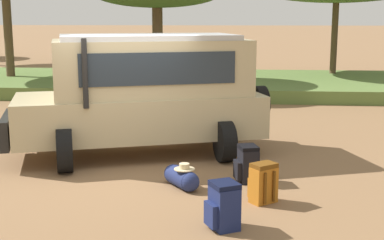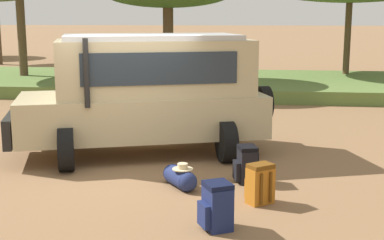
{
  "view_description": "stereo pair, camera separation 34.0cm",
  "coord_description": "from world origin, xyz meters",
  "px_view_note": "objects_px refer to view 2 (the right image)",
  "views": [
    {
      "loc": [
        2.02,
        -9.46,
        2.8
      ],
      "look_at": [
        1.23,
        -0.26,
        1.0
      ],
      "focal_mm": 50.0,
      "sensor_mm": 36.0,
      "label": 1
    },
    {
      "loc": [
        2.36,
        -9.42,
        2.8
      ],
      "look_at": [
        1.23,
        -0.26,
        1.0
      ],
      "focal_mm": 50.0,
      "sensor_mm": 36.0,
      "label": 2
    }
  ],
  "objects_px": {
    "backpack_near_rear_wheel": "(217,206)",
    "duffel_bag_low_black_case": "(180,177)",
    "safari_vehicle": "(147,91)",
    "backpack_cluster_center": "(246,165)",
    "backpack_beside_front_wheel": "(260,184)"
  },
  "relations": [
    {
      "from": "backpack_near_rear_wheel",
      "to": "duffel_bag_low_black_case",
      "type": "xyz_separation_m",
      "value": [
        -0.74,
        1.7,
        -0.14
      ]
    },
    {
      "from": "duffel_bag_low_black_case",
      "to": "backpack_near_rear_wheel",
      "type": "bearing_deg",
      "value": -66.41
    },
    {
      "from": "backpack_cluster_center",
      "to": "duffel_bag_low_black_case",
      "type": "bearing_deg",
      "value": -159.99
    },
    {
      "from": "safari_vehicle",
      "to": "duffel_bag_low_black_case",
      "type": "distance_m",
      "value": 2.6
    },
    {
      "from": "safari_vehicle",
      "to": "backpack_cluster_center",
      "type": "distance_m",
      "value": 2.87
    },
    {
      "from": "safari_vehicle",
      "to": "duffel_bag_low_black_case",
      "type": "xyz_separation_m",
      "value": [
        0.97,
        -2.13,
        -1.12
      ]
    },
    {
      "from": "backpack_cluster_center",
      "to": "duffel_bag_low_black_case",
      "type": "height_order",
      "value": "backpack_cluster_center"
    },
    {
      "from": "backpack_beside_front_wheel",
      "to": "backpack_near_rear_wheel",
      "type": "distance_m",
      "value": 1.22
    },
    {
      "from": "safari_vehicle",
      "to": "backpack_cluster_center",
      "type": "relative_size",
      "value": 8.54
    },
    {
      "from": "backpack_cluster_center",
      "to": "backpack_near_rear_wheel",
      "type": "xyz_separation_m",
      "value": [
        -0.35,
        -2.1,
        0.0
      ]
    },
    {
      "from": "backpack_near_rear_wheel",
      "to": "duffel_bag_low_black_case",
      "type": "bearing_deg",
      "value": 113.59
    },
    {
      "from": "backpack_cluster_center",
      "to": "backpack_beside_front_wheel",
      "type": "bearing_deg",
      "value": -77.6
    },
    {
      "from": "backpack_beside_front_wheel",
      "to": "duffel_bag_low_black_case",
      "type": "xyz_separation_m",
      "value": [
        -1.31,
        0.62,
        -0.13
      ]
    },
    {
      "from": "safari_vehicle",
      "to": "backpack_cluster_center",
      "type": "bearing_deg",
      "value": -40.02
    },
    {
      "from": "backpack_cluster_center",
      "to": "safari_vehicle",
      "type": "bearing_deg",
      "value": 139.98
    }
  ]
}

